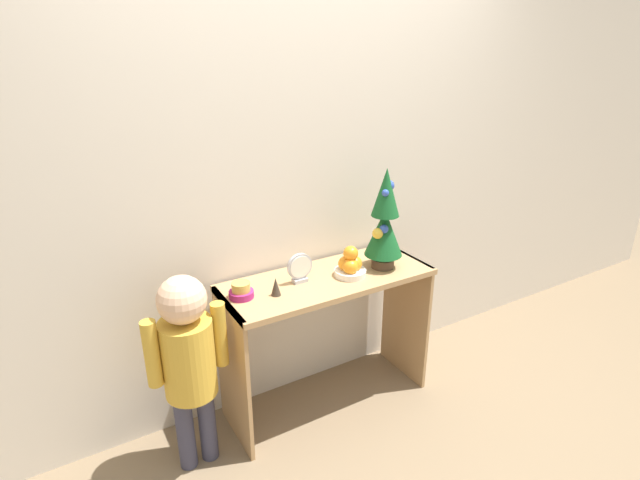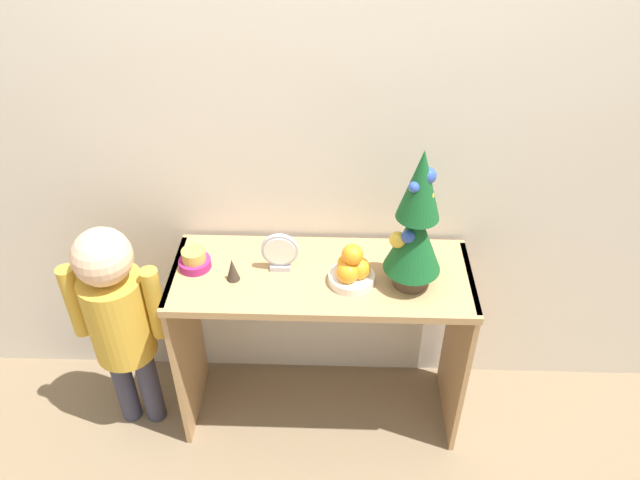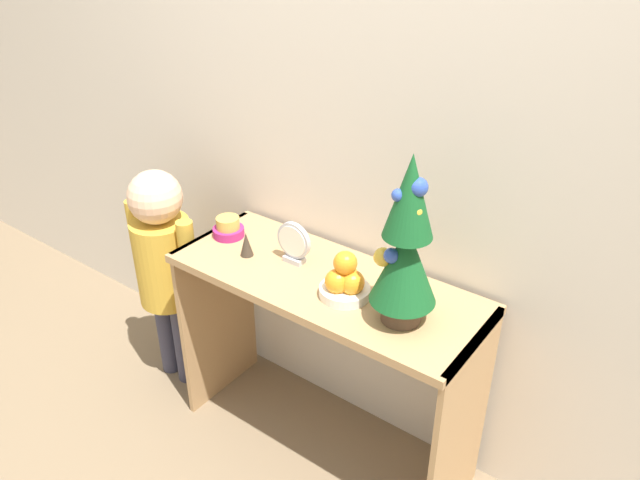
% 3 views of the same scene
% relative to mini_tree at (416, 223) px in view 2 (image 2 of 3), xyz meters
% --- Properties ---
extents(ground_plane, '(12.00, 12.00, 0.00)m').
position_rel_mini_tree_xyz_m(ground_plane, '(-0.32, -0.18, -1.04)').
color(ground_plane, '#7A664C').
extents(back_wall, '(7.00, 0.05, 2.50)m').
position_rel_mini_tree_xyz_m(back_wall, '(-0.32, 0.31, 0.21)').
color(back_wall, beige).
rests_on(back_wall, ground_plane).
extents(console_table, '(1.11, 0.44, 0.78)m').
position_rel_mini_tree_xyz_m(console_table, '(-0.32, 0.04, -0.45)').
color(console_table, tan).
rests_on(console_table, ground_plane).
extents(mini_tree, '(0.20, 0.20, 0.54)m').
position_rel_mini_tree_xyz_m(mini_tree, '(0.00, 0.00, 0.00)').
color(mini_tree, '#4C3828').
rests_on(mini_tree, console_table).
extents(fruit_bowl, '(0.17, 0.17, 0.16)m').
position_rel_mini_tree_xyz_m(fruit_bowl, '(-0.21, 0.00, -0.21)').
color(fruit_bowl, silver).
rests_on(fruit_bowl, console_table).
extents(singing_bowl, '(0.12, 0.12, 0.08)m').
position_rel_mini_tree_xyz_m(singing_bowl, '(-0.79, 0.07, -0.23)').
color(singing_bowl, '#9E2366').
rests_on(singing_bowl, console_table).
extents(desk_clock, '(0.14, 0.04, 0.16)m').
position_rel_mini_tree_xyz_m(desk_clock, '(-0.47, 0.07, -0.19)').
color(desk_clock, '#B2B2B7').
rests_on(desk_clock, console_table).
extents(figurine, '(0.05, 0.05, 0.09)m').
position_rel_mini_tree_xyz_m(figurine, '(-0.64, 0.00, -0.22)').
color(figurine, '#382D23').
rests_on(figurine, console_table).
extents(child_figure, '(0.37, 0.24, 0.99)m').
position_rel_mini_tree_xyz_m(child_figure, '(-1.09, -0.02, -0.42)').
color(child_figure, '#38384C').
rests_on(child_figure, ground_plane).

